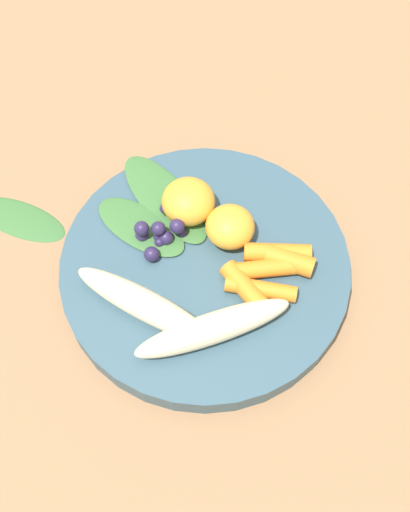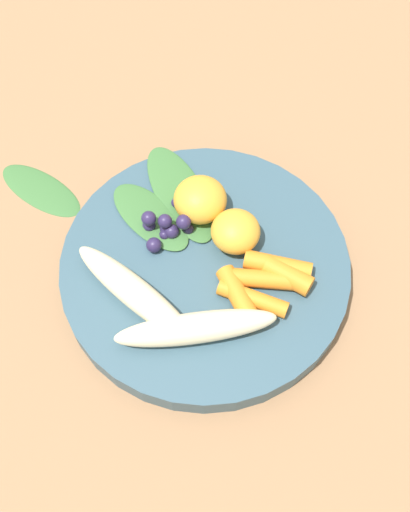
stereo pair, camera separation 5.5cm
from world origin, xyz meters
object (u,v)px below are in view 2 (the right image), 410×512
Objects in this scene: kale_leaf_stray at (40,189)px; banana_peeled_left at (196,328)px; bowl at (205,268)px; banana_peeled_right at (135,293)px; orange_segment_near at (200,200)px.

banana_peeled_left is at bearing 168.86° from kale_leaf_stray.
bowl is 0.20m from kale_leaf_stray.
kale_leaf_stray is (-0.17, 0.05, -0.04)m from banana_peeled_right.
banana_peeled_left and banana_peeled_right have the same top height.
banana_peeled_left is 2.75× the size of orange_segment_near.
banana_peeled_right is 0.11m from orange_segment_near.
banana_peeled_right reaches higher than bowl.
banana_peeled_left reaches higher than kale_leaf_stray.
banana_peeled_left reaches higher than bowl.
orange_segment_near is (-0.04, 0.04, 0.03)m from bowl.
orange_segment_near is (-0.01, 0.11, 0.01)m from banana_peeled_right.
kale_leaf_stray is at bearing 125.49° from banana_peeled_left.
banana_peeled_left is at bearing 9.22° from banana_peeled_right.
banana_peeled_left is at bearing -57.26° from orange_segment_near.
banana_peeled_left is (0.04, -0.07, 0.03)m from bowl.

